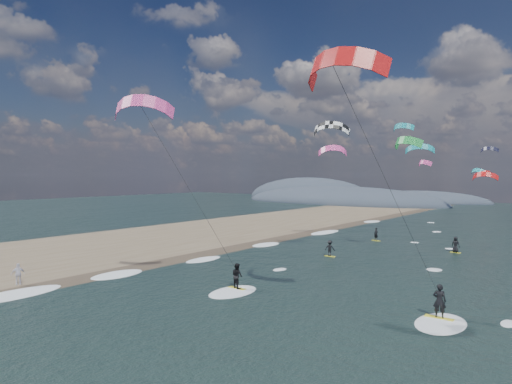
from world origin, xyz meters
The scene contains 10 objects.
ground centered at (0.00, 0.00, 0.00)m, with size 260.00×260.00×0.00m, color black.
sand_strip centered at (-24.00, 10.00, 0.00)m, with size 26.00×240.00×0.00m, color brown.
wet_sand_strip centered at (-12.00, 10.00, 0.00)m, with size 3.00×240.00×0.00m, color #382D23.
coastal_hills centered at (-44.84, 107.86, 0.00)m, with size 80.00×41.00×15.00m.
kitesurfer_near_a centered at (9.90, 6.29, 11.98)m, with size 8.15×8.75×15.40m.
kitesurfer_near_b centered at (-2.71, 4.57, 9.46)m, with size 7.27×9.15×14.30m.
far_kitesurfers centered at (2.11, 30.07, 0.84)m, with size 11.14×13.61×1.72m.
bg_kite_field centered at (0.33, 54.07, 11.84)m, with size 15.69×71.16×8.52m.
shoreline_surf centered at (-10.80, 14.75, 0.00)m, with size 2.40×79.40×0.11m.
beach_walker centered at (-14.16, -0.60, 0.81)m, with size 0.95×0.40×1.63m, color silver.
Camera 1 is at (20.15, -14.46, 8.36)m, focal length 30.00 mm.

